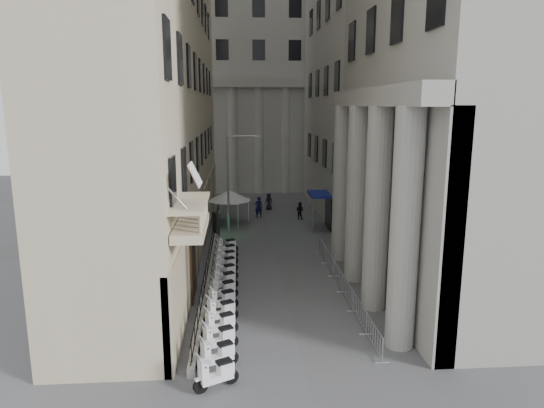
{
  "coord_description": "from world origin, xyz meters",
  "views": [
    {
      "loc": [
        -2.43,
        -12.53,
        9.98
      ],
      "look_at": [
        -0.55,
        14.38,
        4.5
      ],
      "focal_mm": 32.0,
      "sensor_mm": 36.0,
      "label": 1
    }
  ],
  "objects": [
    {
      "name": "pedestrian_c",
      "position": [
        0.5,
        33.78,
        0.81
      ],
      "size": [
        0.92,
        0.76,
        1.62
      ],
      "primitive_type": "imported",
      "rotation": [
        0.0,
        0.0,
        3.51
      ],
      "color": "black",
      "rests_on": "ground"
    },
    {
      "name": "scooter_3",
      "position": [
        -3.31,
        7.37,
        0.0
      ],
      "size": [
        1.5,
        1.12,
        1.5
      ],
      "primitive_type": null,
      "rotation": [
        0.0,
        0.0,
        2.03
      ],
      "color": "white",
      "rests_on": "ground"
    },
    {
      "name": "street_lamp",
      "position": [
        -2.92,
        23.48,
        4.65
      ],
      "size": [
        2.55,
        0.53,
        7.83
      ],
      "rotation": [
        0.0,
        0.0,
        0.14
      ],
      "color": "gray",
      "rests_on": "ground"
    },
    {
      "name": "barrier_4",
      "position": [
        3.12,
        15.79,
        0.0
      ],
      "size": [
        0.6,
        2.4,
        1.1
      ],
      "primitive_type": null,
      "color": "#B4B8BD",
      "rests_on": "ground"
    },
    {
      "name": "scooter_1",
      "position": [
        -3.31,
        4.68,
        0.0
      ],
      "size": [
        1.5,
        1.12,
        1.5
      ],
      "primitive_type": null,
      "rotation": [
        0.0,
        0.0,
        2.03
      ],
      "color": "white",
      "rests_on": "ground"
    },
    {
      "name": "pedestrian_a",
      "position": [
        -0.63,
        30.34,
        0.97
      ],
      "size": [
        0.79,
        0.6,
        1.94
      ],
      "primitive_type": "imported",
      "rotation": [
        0.0,
        0.0,
        3.34
      ],
      "color": "#0D0D36",
      "rests_on": "ground"
    },
    {
      "name": "iron_fence",
      "position": [
        -4.3,
        18.0,
        0.0
      ],
      "size": [
        0.3,
        28.0,
        1.4
      ],
      "primitive_type": null,
      "color": "black",
      "rests_on": "ground"
    },
    {
      "name": "info_kiosk",
      "position": [
        -4.19,
        23.83,
        0.99
      ],
      "size": [
        0.59,
        0.96,
        1.96
      ],
      "rotation": [
        0.0,
        0.0,
        0.38
      ],
      "color": "black",
      "rests_on": "ground"
    },
    {
      "name": "scooter_11",
      "position": [
        -3.31,
        18.13,
        0.0
      ],
      "size": [
        1.5,
        1.12,
        1.5
      ],
      "primitive_type": null,
      "rotation": [
        0.0,
        0.0,
        2.03
      ],
      "color": "white",
      "rests_on": "ground"
    },
    {
      "name": "security_tent",
      "position": [
        -3.6,
        28.87,
        2.45
      ],
      "size": [
        3.61,
        3.61,
        2.93
      ],
      "color": "white",
      "rests_on": "ground"
    },
    {
      "name": "scooter_9",
      "position": [
        -3.31,
        15.44,
        0.0
      ],
      "size": [
        1.5,
        1.12,
        1.5
      ],
      "primitive_type": null,
      "rotation": [
        0.0,
        0.0,
        2.03
      ],
      "color": "white",
      "rests_on": "ground"
    },
    {
      "name": "scooter_8",
      "position": [
        -3.31,
        14.09,
        0.0
      ],
      "size": [
        1.5,
        1.12,
        1.5
      ],
      "primitive_type": null,
      "rotation": [
        0.0,
        0.0,
        2.03
      ],
      "color": "white",
      "rests_on": "ground"
    },
    {
      "name": "blue_awning",
      "position": [
        4.15,
        26.0,
        0.0
      ],
      "size": [
        1.6,
        3.0,
        3.0
      ],
      "primitive_type": null,
      "color": "navy",
      "rests_on": "ground"
    },
    {
      "name": "scooter_10",
      "position": [
        -3.31,
        16.78,
        0.0
      ],
      "size": [
        1.5,
        1.12,
        1.5
      ],
      "primitive_type": null,
      "rotation": [
        0.0,
        0.0,
        2.03
      ],
      "color": "white",
      "rests_on": "ground"
    },
    {
      "name": "barrier_3",
      "position": [
        3.12,
        13.29,
        0.0
      ],
      "size": [
        0.6,
        2.4,
        1.1
      ],
      "primitive_type": null,
      "color": "#B4B8BD",
      "rests_on": "ground"
    },
    {
      "name": "scooter_7",
      "position": [
        -3.31,
        12.75,
        0.0
      ],
      "size": [
        1.5,
        1.12,
        1.5
      ],
      "primitive_type": null,
      "rotation": [
        0.0,
        0.0,
        2.03
      ],
      "color": "white",
      "rests_on": "ground"
    },
    {
      "name": "scooter_5",
      "position": [
        -3.31,
        10.06,
        0.0
      ],
      "size": [
        1.5,
        1.12,
        1.5
      ],
      "primitive_type": null,
      "rotation": [
        0.0,
        0.0,
        2.03
      ],
      "color": "white",
      "rests_on": "ground"
    },
    {
      "name": "scooter_2",
      "position": [
        -3.31,
        6.03,
        0.0
      ],
      "size": [
        1.5,
        1.12,
        1.5
      ],
      "primitive_type": null,
      "rotation": [
        0.0,
        0.0,
        2.03
      ],
      "color": "white",
      "rests_on": "ground"
    },
    {
      "name": "barrier_0",
      "position": [
        3.12,
        5.79,
        0.0
      ],
      "size": [
        0.6,
        2.4,
        1.1
      ],
      "primitive_type": null,
      "color": "#B4B8BD",
      "rests_on": "ground"
    },
    {
      "name": "barrier_1",
      "position": [
        3.12,
        8.29,
        0.0
      ],
      "size": [
        0.6,
        2.4,
        1.1
      ],
      "primitive_type": null,
      "color": "#B4B8BD",
      "rests_on": "ground"
    },
    {
      "name": "flag",
      "position": [
        -4.0,
        5.0,
        0.0
      ],
      "size": [
        1.0,
        1.4,
        8.2
      ],
      "primitive_type": null,
      "color": "#9E0C11",
      "rests_on": "ground"
    },
    {
      "name": "far_building",
      "position": [
        0.0,
        48.0,
        15.0
      ],
      "size": [
        22.0,
        10.0,
        30.0
      ],
      "primitive_type": "cube",
      "color": "#B1AFA7",
      "rests_on": "ground"
    },
    {
      "name": "scooter_0",
      "position": [
        -3.31,
        3.34,
        0.0
      ],
      "size": [
        1.5,
        1.12,
        1.5
      ],
      "primitive_type": null,
      "rotation": [
        0.0,
        0.0,
        2.03
      ],
      "color": "white",
      "rests_on": "ground"
    },
    {
      "name": "barrier_5",
      "position": [
        3.12,
        18.29,
        0.0
      ],
      "size": [
        0.6,
        2.4,
        1.1
      ],
      "primitive_type": null,
      "color": "#B4B8BD",
      "rests_on": "ground"
    },
    {
      "name": "scooter_6",
      "position": [
        -3.31,
        11.41,
        0.0
      ],
      "size": [
        1.5,
        1.12,
        1.5
      ],
      "primitive_type": null,
      "rotation": [
        0.0,
        0.0,
        2.03
      ],
      "color": "white",
      "rests_on": "ground"
    },
    {
      "name": "pedestrian_b",
      "position": [
        3.0,
        29.5,
        0.78
      ],
      "size": [
        0.96,
        0.92,
        1.57
      ],
      "primitive_type": "imported",
      "rotation": [
        0.0,
        0.0,
        2.54
      ],
      "color": "black",
      "rests_on": "ground"
    },
    {
      "name": "scooter_12",
      "position": [
        -3.31,
        19.47,
        0.0
      ],
      "size": [
        1.5,
        1.12,
        1.5
      ],
      "primitive_type": null,
      "rotation": [
        0.0,
        0.0,
        2.03
      ],
      "color": "white",
      "rests_on": "ground"
    },
    {
      "name": "scooter_4",
      "position": [
        -3.31,
        8.72,
        0.0
      ],
      "size": [
        1.5,
        1.12,
        1.5
      ],
      "primitive_type": null,
      "rotation": [
        0.0,
        0.0,
        2.03
      ],
      "color": "white",
      "rests_on": "ground"
    },
    {
      "name": "barrier_2",
      "position": [
        3.12,
        10.79,
        0.0
      ],
      "size": [
        0.6,
        2.4,
        1.1
      ],
      "primitive_type": null,
      "color": "#B4B8BD",
      "rests_on": "ground"
    }
  ]
}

